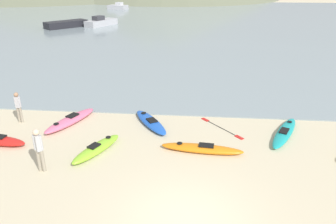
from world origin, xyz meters
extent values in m
plane|color=beige|center=(0.00, 0.00, 0.00)|extent=(400.00, 400.00, 0.00)
cube|color=gray|center=(0.00, 42.90, 0.03)|extent=(160.00, 70.00, 0.06)
ellipsoid|color=#E5668C|center=(-5.93, 6.48, 0.18)|extent=(1.94, 3.32, 0.35)
cube|color=black|center=(-5.86, 6.63, 0.38)|extent=(0.59, 0.70, 0.05)
cylinder|color=black|center=(-6.28, 5.64, 0.37)|extent=(0.25, 0.25, 0.02)
cube|color=black|center=(-8.16, 4.14, 0.38)|extent=(0.53, 0.42, 0.05)
ellipsoid|color=orange|center=(0.52, 4.30, 0.15)|extent=(3.46, 0.95, 0.30)
cube|color=black|center=(0.69, 4.28, 0.32)|extent=(0.64, 0.41, 0.05)
cylinder|color=black|center=(-0.42, 4.39, 0.31)|extent=(0.22, 0.22, 0.02)
ellipsoid|color=teal|center=(4.29, 6.16, 0.14)|extent=(2.09, 3.44, 0.28)
cube|color=black|center=(4.21, 6.00, 0.31)|extent=(0.58, 0.72, 0.05)
cylinder|color=black|center=(4.71, 7.03, 0.29)|extent=(0.22, 0.22, 0.02)
ellipsoid|color=blue|center=(-1.98, 6.72, 0.14)|extent=(2.25, 3.02, 0.28)
cube|color=black|center=(-1.90, 6.59, 0.31)|extent=(0.63, 0.68, 0.05)
cylinder|color=black|center=(-2.43, 7.45, 0.29)|extent=(0.25, 0.25, 0.02)
ellipsoid|color=#8CCC2D|center=(-3.83, 3.86, 0.18)|extent=(1.73, 2.78, 0.35)
cube|color=black|center=(-3.88, 3.73, 0.38)|extent=(0.52, 0.60, 0.05)
cylinder|color=black|center=(-3.51, 4.55, 0.37)|extent=(0.22, 0.22, 0.02)
cylinder|color=gray|center=(-5.54, 2.32, 0.44)|extent=(0.13, 0.13, 0.88)
cylinder|color=gray|center=(-5.39, 2.32, 0.44)|extent=(0.13, 0.13, 0.88)
cube|color=#B2B2B7|center=(-5.46, 2.32, 1.19)|extent=(0.31, 0.31, 0.62)
cylinder|color=#B2B2B7|center=(-5.59, 2.32, 1.21)|extent=(0.09, 0.09, 0.59)
cylinder|color=#B2B2B7|center=(-5.33, 2.32, 1.21)|extent=(0.09, 0.09, 0.59)
sphere|color=beige|center=(-5.46, 2.32, 1.63)|extent=(0.24, 0.24, 0.24)
cylinder|color=gray|center=(-8.52, 6.41, 0.40)|extent=(0.12, 0.12, 0.79)
cylinder|color=gray|center=(-8.38, 6.41, 0.40)|extent=(0.12, 0.12, 0.79)
cube|color=#B2B2B7|center=(-8.45, 6.41, 1.07)|extent=(0.23, 0.20, 0.56)
cylinder|color=#B2B2B7|center=(-8.57, 6.41, 1.09)|extent=(0.08, 0.08, 0.53)
cylinder|color=#B2B2B7|center=(-8.33, 6.41, 1.09)|extent=(0.08, 0.08, 0.53)
sphere|color=#A37A5B|center=(-8.45, 6.41, 1.46)|extent=(0.21, 0.21, 0.21)
cube|color=black|center=(-17.41, 35.53, 0.49)|extent=(5.14, 5.36, 0.85)
cube|color=#B2B2B7|center=(-13.21, 37.59, 0.45)|extent=(3.75, 5.15, 0.79)
cube|color=#333338|center=(-13.44, 37.15, 1.13)|extent=(1.58, 1.78, 0.55)
cube|color=#B2B2B7|center=(-15.98, 59.07, 0.44)|extent=(4.10, 3.06, 0.77)
cube|color=silver|center=(-15.62, 58.97, 1.10)|extent=(1.40, 1.54, 0.54)
cylinder|color=black|center=(1.45, 6.62, 0.01)|extent=(1.24, 1.47, 0.03)
cube|color=red|center=(0.70, 7.52, 0.01)|extent=(0.42, 0.45, 0.03)
cube|color=red|center=(2.20, 5.72, 0.01)|extent=(0.42, 0.45, 0.03)
camera|label=1|loc=(0.20, -7.65, 6.90)|focal=35.00mm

